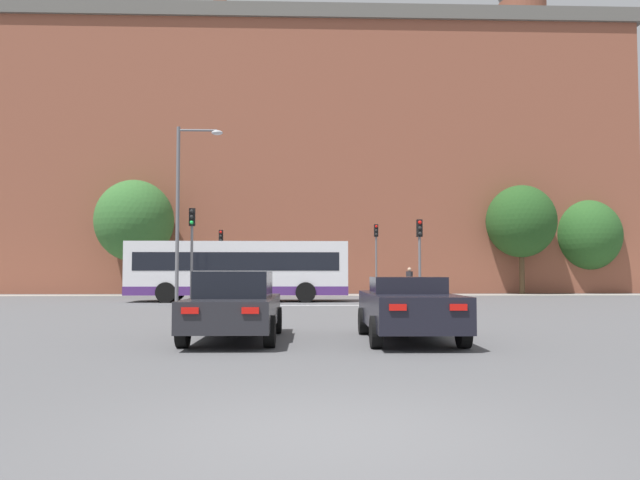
{
  "coord_description": "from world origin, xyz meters",
  "views": [
    {
      "loc": [
        -0.31,
        -5.8,
        1.5
      ],
      "look_at": [
        0.77,
        24.31,
        3.05
      ],
      "focal_mm": 35.0,
      "sensor_mm": 36.0,
      "label": 1
    }
  ],
  "objects_px": {
    "car_saloon_left": "(235,305)",
    "car_roadster_right": "(408,308)",
    "traffic_light_near_right": "(420,247)",
    "traffic_light_far_right": "(376,248)",
    "traffic_light_far_left": "(221,251)",
    "traffic_light_near_left": "(192,240)",
    "pedestrian_waiting": "(409,278)",
    "street_lamp_junction": "(185,198)",
    "bus_crossing_lead": "(239,270)"
  },
  "relations": [
    {
      "from": "car_saloon_left",
      "to": "street_lamp_junction",
      "type": "bearing_deg",
      "value": 105.65
    },
    {
      "from": "car_saloon_left",
      "to": "pedestrian_waiting",
      "type": "height_order",
      "value": "pedestrian_waiting"
    },
    {
      "from": "car_saloon_left",
      "to": "street_lamp_junction",
      "type": "height_order",
      "value": "street_lamp_junction"
    },
    {
      "from": "traffic_light_near_right",
      "to": "street_lamp_junction",
      "type": "height_order",
      "value": "street_lamp_junction"
    },
    {
      "from": "car_saloon_left",
      "to": "traffic_light_near_left",
      "type": "distance_m",
      "value": 14.88
    },
    {
      "from": "pedestrian_waiting",
      "to": "car_roadster_right",
      "type": "bearing_deg",
      "value": 129.09
    },
    {
      "from": "bus_crossing_lead",
      "to": "traffic_light_far_right",
      "type": "bearing_deg",
      "value": -44.6
    },
    {
      "from": "traffic_light_far_left",
      "to": "street_lamp_junction",
      "type": "distance_m",
      "value": 12.17
    },
    {
      "from": "car_saloon_left",
      "to": "street_lamp_junction",
      "type": "relative_size",
      "value": 0.58
    },
    {
      "from": "traffic_light_near_right",
      "to": "traffic_light_far_left",
      "type": "bearing_deg",
      "value": 132.96
    },
    {
      "from": "bus_crossing_lead",
      "to": "traffic_light_far_left",
      "type": "distance_m",
      "value": 8.22
    },
    {
      "from": "traffic_light_near_right",
      "to": "traffic_light_far_left",
      "type": "distance_m",
      "value": 15.41
    },
    {
      "from": "pedestrian_waiting",
      "to": "traffic_light_far_left",
      "type": "bearing_deg",
      "value": 56.23
    },
    {
      "from": "traffic_light_near_right",
      "to": "street_lamp_junction",
      "type": "bearing_deg",
      "value": -176.05
    },
    {
      "from": "traffic_light_far_right",
      "to": "traffic_light_near_left",
      "type": "distance_m",
      "value": 15.38
    },
    {
      "from": "street_lamp_junction",
      "to": "traffic_light_near_left",
      "type": "bearing_deg",
      "value": 61.39
    },
    {
      "from": "traffic_light_near_left",
      "to": "bus_crossing_lead",
      "type": "bearing_deg",
      "value": 64.15
    },
    {
      "from": "car_saloon_left",
      "to": "car_roadster_right",
      "type": "bearing_deg",
      "value": -2.82
    },
    {
      "from": "car_saloon_left",
      "to": "traffic_light_far_left",
      "type": "height_order",
      "value": "traffic_light_far_left"
    },
    {
      "from": "car_saloon_left",
      "to": "car_roadster_right",
      "type": "xyz_separation_m",
      "value": [
        3.81,
        -0.25,
        -0.05
      ]
    },
    {
      "from": "traffic_light_far_left",
      "to": "pedestrian_waiting",
      "type": "bearing_deg",
      "value": 6.86
    },
    {
      "from": "traffic_light_near_right",
      "to": "pedestrian_waiting",
      "type": "xyz_separation_m",
      "value": [
        1.82,
        12.76,
        -1.58
      ]
    },
    {
      "from": "traffic_light_far_right",
      "to": "traffic_light_far_left",
      "type": "bearing_deg",
      "value": -178.43
    },
    {
      "from": "traffic_light_near_left",
      "to": "street_lamp_junction",
      "type": "bearing_deg",
      "value": -118.61
    },
    {
      "from": "car_roadster_right",
      "to": "traffic_light_near_left",
      "type": "distance_m",
      "value": 16.41
    },
    {
      "from": "bus_crossing_lead",
      "to": "traffic_light_far_right",
      "type": "xyz_separation_m",
      "value": [
        8.07,
        8.19,
        1.44
      ]
    },
    {
      "from": "car_saloon_left",
      "to": "traffic_light_near_left",
      "type": "xyz_separation_m",
      "value": [
        -3.38,
        14.33,
        2.17
      ]
    },
    {
      "from": "traffic_light_near_right",
      "to": "traffic_light_far_right",
      "type": "height_order",
      "value": "traffic_light_far_right"
    },
    {
      "from": "car_saloon_left",
      "to": "traffic_light_far_right",
      "type": "relative_size",
      "value": 1.02
    },
    {
      "from": "traffic_light_near_right",
      "to": "traffic_light_far_left",
      "type": "xyz_separation_m",
      "value": [
        -10.5,
        11.27,
        0.16
      ]
    },
    {
      "from": "car_saloon_left",
      "to": "traffic_light_near_left",
      "type": "bearing_deg",
      "value": 104.26
    },
    {
      "from": "traffic_light_far_right",
      "to": "traffic_light_near_right",
      "type": "bearing_deg",
      "value": -87.28
    },
    {
      "from": "traffic_light_far_right",
      "to": "car_roadster_right",
      "type": "bearing_deg",
      "value": -95.72
    },
    {
      "from": "car_roadster_right",
      "to": "street_lamp_junction",
      "type": "relative_size",
      "value": 0.57
    },
    {
      "from": "car_roadster_right",
      "to": "bus_crossing_lead",
      "type": "distance_m",
      "value": 19.03
    },
    {
      "from": "traffic_light_far_left",
      "to": "traffic_light_near_left",
      "type": "bearing_deg",
      "value": -89.42
    },
    {
      "from": "traffic_light_far_left",
      "to": "street_lamp_junction",
      "type": "relative_size",
      "value": 0.52
    },
    {
      "from": "traffic_light_far_left",
      "to": "traffic_light_far_right",
      "type": "bearing_deg",
      "value": 1.57
    },
    {
      "from": "traffic_light_near_right",
      "to": "pedestrian_waiting",
      "type": "height_order",
      "value": "traffic_light_near_right"
    },
    {
      "from": "traffic_light_near_left",
      "to": "street_lamp_junction",
      "type": "distance_m",
      "value": 1.95
    },
    {
      "from": "traffic_light_far_right",
      "to": "traffic_light_far_left",
      "type": "xyz_separation_m",
      "value": [
        -9.95,
        -0.27,
        -0.25
      ]
    },
    {
      "from": "car_roadster_right",
      "to": "street_lamp_junction",
      "type": "bearing_deg",
      "value": 118.72
    },
    {
      "from": "traffic_light_near_right",
      "to": "traffic_light_far_right",
      "type": "relative_size",
      "value": 0.86
    },
    {
      "from": "traffic_light_near_left",
      "to": "traffic_light_far_left",
      "type": "xyz_separation_m",
      "value": [
        -0.12,
        11.55,
        -0.12
      ]
    },
    {
      "from": "car_saloon_left",
      "to": "traffic_light_near_right",
      "type": "distance_m",
      "value": 16.3
    },
    {
      "from": "car_saloon_left",
      "to": "bus_crossing_lead",
      "type": "relative_size",
      "value": 0.42
    },
    {
      "from": "car_saloon_left",
      "to": "traffic_light_far_right",
      "type": "distance_m",
      "value": 27.03
    },
    {
      "from": "car_roadster_right",
      "to": "traffic_light_near_right",
      "type": "bearing_deg",
      "value": 78.81
    },
    {
      "from": "car_roadster_right",
      "to": "traffic_light_far_left",
      "type": "height_order",
      "value": "traffic_light_far_left"
    },
    {
      "from": "car_roadster_right",
      "to": "bus_crossing_lead",
      "type": "relative_size",
      "value": 0.41
    }
  ]
}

